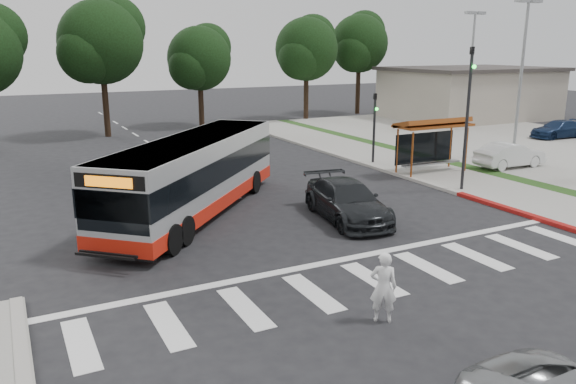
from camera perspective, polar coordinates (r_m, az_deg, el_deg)
ground at (r=20.49m, az=0.48°, el=-3.92°), size 140.00×140.00×0.00m
sidewalk_east at (r=32.83m, az=11.10°, el=2.96°), size 4.00×40.00×0.12m
curb_east at (r=31.65m, az=8.25°, el=2.69°), size 0.30×40.00×0.15m
curb_east_red at (r=24.44m, az=21.86°, el=-1.75°), size 0.32×6.00×0.15m
parking_lot at (r=42.51m, az=22.31°, el=4.73°), size 18.00×36.00×0.10m
commercial_building at (r=55.49m, az=17.92°, el=9.40°), size 14.00×10.00×4.40m
building_roof_cap at (r=55.36m, az=18.11°, el=11.81°), size 14.60×10.60×0.30m
crosswalk_ladder at (r=16.51m, az=8.64°, el=-8.74°), size 18.00×2.60×0.01m
bus_shelter at (r=30.14m, az=14.41°, el=6.19°), size 4.20×1.60×2.86m
traffic_signal_ne_tall at (r=26.52m, az=17.82°, el=8.20°), size 0.18×0.37×6.50m
traffic_signal_ne_short at (r=31.99m, az=8.78°, el=7.16°), size 0.18×0.37×4.00m
lot_light_front at (r=35.63m, az=22.76°, el=12.50°), size 1.90×0.35×9.01m
lot_light_mid at (r=46.84m, az=18.19°, el=13.11°), size 1.90×0.35×9.01m
tree_ne_a at (r=51.77m, az=1.93°, el=14.40°), size 6.16×5.74×9.30m
tree_ne_b at (r=57.15m, az=7.28°, el=14.84°), size 6.16×5.74×10.02m
tree_north_a at (r=43.87m, az=-18.41°, el=14.38°), size 6.60×6.15×10.17m
tree_north_b at (r=47.74m, az=-8.94°, el=13.36°), size 5.72×5.33×8.43m
transit_bus at (r=22.46m, az=-9.45°, el=1.55°), size 9.79×10.37×3.03m
pedestrian at (r=13.85m, az=9.66°, el=-9.50°), size 0.77×0.71×1.78m
dark_sedan at (r=21.71m, az=6.01°, el=-0.88°), size 2.85×5.38×1.49m
parked_car_1 at (r=32.95m, az=21.62°, el=3.52°), size 4.12×1.52×1.35m
parked_car_3 at (r=45.24m, az=25.77°, el=5.77°), size 4.44×2.05×1.26m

